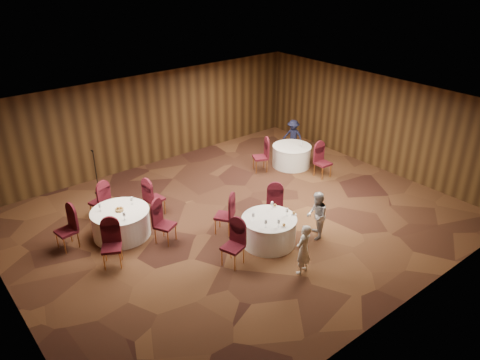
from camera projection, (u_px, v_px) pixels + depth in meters
ground at (239, 219)px, 13.31m from camera, size 12.00×12.00×0.00m
room_shell at (239, 156)px, 12.44m from camera, size 12.00×12.00×12.00m
table_main at (269, 230)px, 12.08m from camera, size 1.42×1.42×0.74m
table_left at (121, 223)px, 12.41m from camera, size 1.54×1.54×0.74m
table_right at (291, 156)px, 16.43m from camera, size 1.35×1.35×0.74m
chairs_main at (245, 220)px, 12.29m from camera, size 2.99×1.99×1.00m
chairs_left at (120, 220)px, 12.31m from camera, size 3.19×2.98×1.00m
chairs_right at (291, 160)px, 15.77m from camera, size 1.92×2.30×1.00m
tabletop_main at (277, 214)px, 11.89m from camera, size 1.12×1.02×0.22m
tabletop_left at (119, 208)px, 12.21m from camera, size 0.89×0.88×0.22m
tabletop_right at (302, 143)px, 16.08m from camera, size 0.08×0.08×0.22m
mic_stand at (97, 181)px, 14.55m from camera, size 0.24×0.24×1.45m
woman_a at (303, 249)px, 10.84m from camera, size 0.53×0.40×1.29m
woman_b at (317, 216)px, 12.20m from camera, size 0.79×0.81×1.31m
man_c at (293, 136)px, 17.45m from camera, size 0.69×0.91×1.25m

